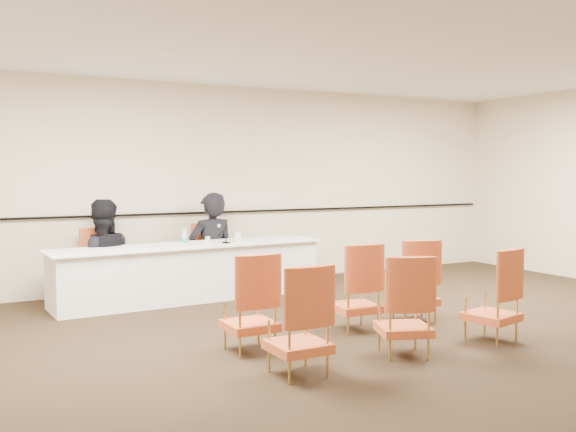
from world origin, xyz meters
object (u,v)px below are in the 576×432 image
at_px(panel_table, 190,272).
at_px(aud_chair_front_mid, 355,286).
at_px(panelist_main, 212,259).
at_px(water_bottle, 185,237).
at_px(panelist_second_chair, 101,265).
at_px(microphone, 226,234).
at_px(panelist_second, 101,267).
at_px(aud_chair_front_left, 249,302).
at_px(aud_chair_back_left, 298,319).
at_px(aud_chair_back_right, 492,294).
at_px(drinking_glass, 208,240).
at_px(aud_chair_back_mid, 404,305).
at_px(coffee_cup, 237,237).
at_px(aud_chair_front_right, 414,280).
at_px(panelist_main_chair, 212,256).

height_order(panel_table, aud_chair_front_mid, aud_chair_front_mid).
height_order(panelist_main, water_bottle, panelist_main).
height_order(panelist_second_chair, microphone, microphone).
bearing_deg(panelist_second, panelist_second_chair, -0.00).
height_order(water_bottle, aud_chair_front_left, water_bottle).
bearing_deg(panel_table, aud_chair_back_left, -97.63).
xyz_separation_m(panelist_main, aud_chair_back_right, (1.44, -4.03, 0.03)).
bearing_deg(panelist_second, panel_table, 159.81).
xyz_separation_m(drinking_glass, aud_chair_back_mid, (0.62, -3.40, -0.32)).
relative_size(panelist_second, aud_chair_front_mid, 1.89).
relative_size(panelist_second, microphone, 6.88).
relative_size(microphone, aud_chair_front_mid, 0.27).
xyz_separation_m(panel_table, microphone, (0.48, -0.11, 0.50)).
xyz_separation_m(coffee_cup, aud_chair_front_mid, (0.35, -2.34, -0.34)).
height_order(water_bottle, aud_chair_front_right, water_bottle).
distance_m(aud_chair_front_mid, aud_chair_back_right, 1.40).
relative_size(panelist_second_chair, water_bottle, 4.03).
height_order(panelist_second_chair, aud_chair_front_left, same).
relative_size(panel_table, panelist_main_chair, 3.89).
bearing_deg(coffee_cup, panelist_second_chair, 161.01).
relative_size(drinking_glass, aud_chair_front_right, 0.11).
bearing_deg(coffee_cup, aud_chair_front_right, -62.79).
relative_size(aud_chair_back_left, aud_chair_back_right, 1.00).
xyz_separation_m(panel_table, aud_chair_back_left, (-0.28, -3.49, 0.10)).
xyz_separation_m(water_bottle, aud_chair_front_left, (-0.24, -2.55, -0.38)).
distance_m(drinking_glass, aud_chair_back_left, 3.51).
xyz_separation_m(aud_chair_front_mid, aud_chair_front_right, (0.84, 0.03, 0.00)).
distance_m(panelist_main_chair, panelist_second, 1.60).
bearing_deg(panelist_main, aud_chair_front_left, 71.79).
relative_size(panel_table, drinking_glass, 36.96).
distance_m(water_bottle, aud_chair_back_left, 3.43).
distance_m(aud_chair_front_mid, aud_chair_back_mid, 1.01).
bearing_deg(microphone, panelist_main, 65.98).
bearing_deg(aud_chair_front_right, coffee_cup, 132.96).
xyz_separation_m(drinking_glass, aud_chair_front_left, (-0.58, -2.60, -0.32)).
bearing_deg(panelist_main_chair, microphone, -97.93).
xyz_separation_m(panel_table, panelist_main_chair, (0.54, 0.58, 0.10)).
bearing_deg(panelist_second, panelist_main_chair, -171.87).
relative_size(panelist_second, water_bottle, 7.61).
height_order(panel_table, panelist_second, panelist_second).
bearing_deg(aud_chair_back_right, aud_chair_front_right, 84.33).
xyz_separation_m(coffee_cup, aud_chair_back_right, (1.32, -3.36, -0.34)).
relative_size(panelist_second, aud_chair_back_left, 1.89).
height_order(panelist_main_chair, aud_chair_front_mid, same).
height_order(coffee_cup, aud_chair_back_left, aud_chair_back_left).
distance_m(panel_table, aud_chair_front_mid, 2.64).
bearing_deg(aud_chair_back_right, panelist_main, 96.66).
distance_m(water_bottle, drinking_glass, 0.35).
distance_m(drinking_glass, aud_chair_front_mid, 2.54).
xyz_separation_m(panelist_main_chair, aud_chair_front_left, (-0.88, -3.22, 0.00)).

